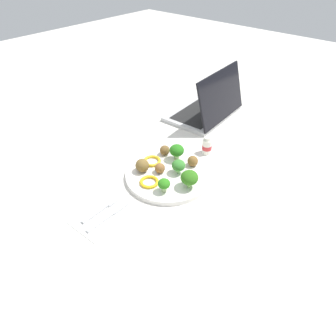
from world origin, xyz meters
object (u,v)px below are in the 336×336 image
object	(u,v)px
broccoli_floret_back_left	(179,165)
pepper_ring_front_right	(152,161)
meatball_near_rim	(142,165)
napkin	(104,214)
meatball_center	(160,168)
plate	(168,175)
laptop	(208,108)
yogurt_bottle	(207,146)
broccoli_floret_near_rim	(189,178)
knife	(110,215)
broccoli_floret_center	(164,184)
pepper_ring_front_left	(149,182)
meatball_mid_left	(165,150)
meatball_front_right	(193,161)
broccoli_floret_mid_right	(177,151)
fork	(101,209)

from	to	relation	value
broccoli_floret_back_left	pepper_ring_front_right	size ratio (longest dim) A/B	0.78
meatball_near_rim	pepper_ring_front_right	world-z (taller)	meatball_near_rim
meatball_near_rim	napkin	bearing A→B (deg)	-167.87
meatball_center	plate	bearing A→B (deg)	-56.90
meatball_center	laptop	xyz separation A→B (m)	(0.45, 0.12, 0.01)
broccoli_floret_back_left	yogurt_bottle	distance (m)	0.17
broccoli_floret_near_rim	meatball_near_rim	distance (m)	0.17
broccoli_floret_back_left	knife	bearing A→B (deg)	172.78
broccoli_floret_center	laptop	distance (m)	0.54
broccoli_floret_center	knife	size ratio (longest dim) A/B	0.31
meatball_near_rim	knife	size ratio (longest dim) A/B	0.31
pepper_ring_front_left	meatball_mid_left	bearing A→B (deg)	24.04
meatball_front_right	meatball_mid_left	xyz separation A→B (m)	(-0.01, 0.11, -0.00)
broccoli_floret_mid_right	meatball_front_right	distance (m)	0.07
plate	pepper_ring_front_left	bearing A→B (deg)	172.04
meatball_center	pepper_ring_front_left	size ratio (longest dim) A/B	0.56
napkin	knife	world-z (taller)	knife
laptop	napkin	bearing A→B (deg)	-170.16
plate	broccoli_floret_mid_right	bearing A→B (deg)	19.32
knife	yogurt_bottle	xyz separation A→B (m)	(0.44, -0.03, 0.02)
meatball_center	fork	bearing A→B (deg)	174.50
plate	broccoli_floret_back_left	bearing A→B (deg)	-47.67
meatball_mid_left	laptop	size ratio (longest dim) A/B	0.11
broccoli_floret_near_rim	knife	bearing A→B (deg)	156.36
broccoli_floret_mid_right	meatball_center	world-z (taller)	broccoli_floret_mid_right
broccoli_floret_near_rim	napkin	xyz separation A→B (m)	(-0.24, 0.12, -0.05)
broccoli_floret_center	meatball_near_rim	world-z (taller)	same
broccoli_floret_center	pepper_ring_front_right	world-z (taller)	broccoli_floret_center
broccoli_floret_back_left	yogurt_bottle	xyz separation A→B (m)	(0.17, 0.01, -0.02)
pepper_ring_front_left	napkin	size ratio (longest dim) A/B	0.36
plate	napkin	xyz separation A→B (m)	(-0.25, 0.03, -0.01)
broccoli_floret_center	broccoli_floret_back_left	bearing A→B (deg)	13.79
broccoli_floret_near_rim	yogurt_bottle	bearing A→B (deg)	20.60
meatball_center	fork	size ratio (longest dim) A/B	0.28
pepper_ring_front_left	pepper_ring_front_right	world-z (taller)	same
broccoli_floret_near_rim	meatball_near_rim	bearing A→B (deg)	103.02
broccoli_floret_near_rim	laptop	xyz separation A→B (m)	(0.44, 0.24, -0.01)
pepper_ring_front_left	knife	bearing A→B (deg)	-179.24
broccoli_floret_back_left	meatball_near_rim	size ratio (longest dim) A/B	1.06
fork	pepper_ring_front_right	bearing A→B (deg)	8.01
plate	laptop	world-z (taller)	laptop
broccoli_floret_near_rim	meatball_center	size ratio (longest dim) A/B	1.71
broccoli_floret_center	pepper_ring_front_left	bearing A→B (deg)	92.04
meatball_near_rim	knife	bearing A→B (deg)	-162.52
knife	laptop	distance (m)	0.69
pepper_ring_front_right	laptop	world-z (taller)	laptop
meatball_mid_left	pepper_ring_front_right	bearing A→B (deg)	177.48
broccoli_floret_mid_right	pepper_ring_front_right	world-z (taller)	broccoli_floret_mid_right
broccoli_floret_mid_right	meatball_near_rim	world-z (taller)	broccoli_floret_mid_right
meatball_center	meatball_near_rim	bearing A→B (deg)	124.17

